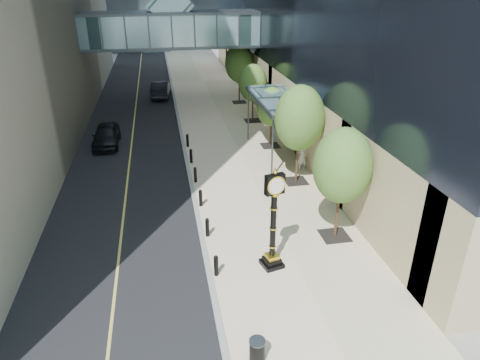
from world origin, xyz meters
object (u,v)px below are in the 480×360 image
at_px(car_far, 161,89).
at_px(pedestrian, 302,157).
at_px(trash_bin, 257,352).
at_px(car_near, 106,135).
at_px(street_clock, 273,227).

bearing_deg(car_far, pedestrian, 117.65).
bearing_deg(trash_bin, car_near, 106.91).
distance_m(trash_bin, pedestrian, 16.37).
bearing_deg(street_clock, trash_bin, -123.48).
xyz_separation_m(street_clock, trash_bin, (-1.85, -5.11, -1.60)).
bearing_deg(pedestrian, trash_bin, 63.25).
relative_size(street_clock, car_near, 1.00).
height_order(pedestrian, car_far, pedestrian).
bearing_deg(street_clock, pedestrian, 51.27).
distance_m(street_clock, car_far, 32.02).
xyz_separation_m(street_clock, car_far, (-4.23, 31.72, -1.23)).
relative_size(car_near, car_far, 0.91).
bearing_deg(trash_bin, pedestrian, 66.61).
bearing_deg(street_clock, car_near, 102.95).
bearing_deg(pedestrian, car_far, -71.23).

